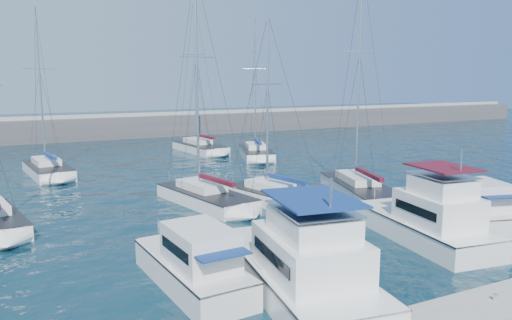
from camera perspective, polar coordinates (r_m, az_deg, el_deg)
name	(u,v)px	position (r m, az deg, el deg)	size (l,w,h in m)	color
ground	(326,234)	(28.91, 8.01, -8.34)	(220.00, 220.00, 0.00)	black
breakwater	(127,130)	(76.64, -14.53, 3.38)	(160.00, 6.00, 4.45)	#424244
dock	(494,308)	(21.31, 25.58, -15.01)	(40.00, 2.20, 0.60)	gray
dock_cleat_centre	(495,297)	(21.14, 25.67, -13.96)	(0.16, 0.16, 0.25)	silver
motor_yacht_port_outer	(195,266)	(21.55, -7.03, -11.98)	(3.18, 7.57, 3.20)	silver
motor_yacht_port_inner	(301,267)	(20.89, 5.21, -12.09)	(5.30, 10.89, 4.69)	silver
motor_yacht_stbd_inner	(429,222)	(28.51, 19.14, -6.66)	(4.51, 9.24, 4.69)	silver
motor_yacht_stbd_outer	(475,210)	(32.68, 23.74, -5.25)	(4.42, 6.86, 3.20)	silver
sailboat_mid_b	(205,197)	(35.07, -5.81, -4.20)	(4.80, 9.20, 16.29)	silver
sailboat_mid_c	(274,196)	(35.09, 2.10, -4.18)	(4.86, 8.24, 13.24)	silver
sailboat_mid_d	(360,189)	(38.14, 11.78, -3.24)	(5.74, 10.19, 17.12)	silver
sailboat_back_a	(48,169)	(48.85, -22.69, -1.01)	(4.08, 8.71, 15.25)	silver
sailboat_back_b	(200,147)	(59.57, -6.45, 1.47)	(4.25, 9.20, 18.36)	silver
sailboat_back_c	(256,153)	(54.98, 0.03, 0.84)	(5.51, 8.61, 15.51)	silver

